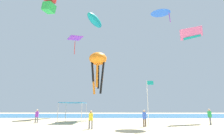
% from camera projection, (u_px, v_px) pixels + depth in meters
% --- Properties ---
extents(ground, '(110.00, 110.00, 0.10)m').
position_uv_depth(ground, '(117.00, 127.00, 16.88)').
color(ground, '#D1BA8C').
extents(ocean_strip, '(110.00, 25.77, 0.03)m').
position_uv_depth(ocean_strip, '(116.00, 115.00, 44.57)').
color(ocean_strip, '#28608C').
rests_on(ocean_strip, ground).
extents(canopy_tent, '(2.95, 3.33, 2.55)m').
position_uv_depth(canopy_tent, '(73.00, 104.00, 21.94)').
color(canopy_tent, '#B2B2B7').
rests_on(canopy_tent, ground).
extents(person_near_tent, '(0.41, 0.39, 1.63)m').
position_uv_depth(person_near_tent, '(91.00, 118.00, 15.08)').
color(person_near_tent, slate).
rests_on(person_near_tent, ground).
extents(person_leftmost, '(0.42, 0.45, 1.76)m').
position_uv_depth(person_leftmost, '(210.00, 115.00, 19.40)').
color(person_leftmost, slate).
rests_on(person_leftmost, ground).
extents(person_central, '(0.45, 0.40, 1.67)m').
position_uv_depth(person_central, '(37.00, 115.00, 22.97)').
color(person_central, '#33384C').
rests_on(person_central, ground).
extents(person_rightmost, '(0.39, 0.39, 1.66)m').
position_uv_depth(person_rightmost, '(144.00, 117.00, 17.10)').
color(person_rightmost, brown).
rests_on(person_rightmost, ground).
extents(person_far_shore, '(0.44, 0.40, 1.67)m').
position_uv_depth(person_far_shore, '(37.00, 115.00, 21.02)').
color(person_far_shore, slate).
rests_on(person_far_shore, ground).
extents(banner_flag, '(0.61, 0.06, 4.19)m').
position_uv_depth(banner_flag, '(148.00, 100.00, 14.50)').
color(banner_flag, silver).
rests_on(banner_flag, ground).
extents(kite_box_red, '(2.13, 2.01, 3.44)m').
position_uv_depth(kite_box_red, '(49.00, 3.00, 27.09)').
color(kite_box_red, red).
extents(kite_diamond_purple, '(3.61, 3.62, 3.74)m').
position_uv_depth(kite_diamond_purple, '(75.00, 39.00, 34.48)').
color(kite_diamond_purple, purple).
extents(kite_inflatable_teal, '(4.30, 7.50, 2.56)m').
position_uv_depth(kite_inflatable_teal, '(95.00, 20.00, 42.99)').
color(kite_inflatable_teal, teal).
extents(kite_octopus_orange, '(4.15, 4.15, 7.21)m').
position_uv_depth(kite_octopus_orange, '(98.00, 61.00, 29.09)').
color(kite_octopus_orange, orange).
extents(kite_delta_blue, '(3.00, 3.03, 2.24)m').
position_uv_depth(kite_delta_blue, '(160.00, 12.00, 22.81)').
color(kite_delta_blue, blue).
extents(kite_parafoil_pink, '(4.97, 3.35, 3.46)m').
position_uv_depth(kite_parafoil_pink, '(192.00, 33.00, 26.79)').
color(kite_parafoil_pink, pink).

